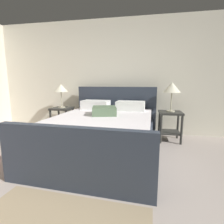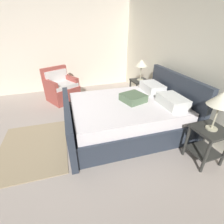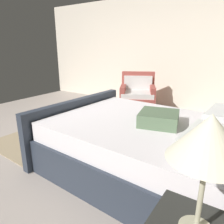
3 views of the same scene
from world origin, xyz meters
The scene contains 6 objects.
ground_plane centered at (0.00, 0.00, -0.01)m, with size 5.90×5.75×0.02m, color #AC9F96.
wall_side_left centered at (-3.01, 0.00, 1.29)m, with size 0.12×5.87×2.58m, color beige.
bed centered at (-0.08, 1.64, 0.34)m, with size 1.87×2.36×1.08m.
table_lamp_right centered at (1.11, 2.42, 1.07)m, with size 0.34×0.34×0.58m.
armchair centered at (-2.04, 0.49, 0.35)m, with size 0.98×0.97×0.90m.
area_rug centered at (-0.09, -0.17, 0.01)m, with size 1.51×1.14×0.01m, color tan.
Camera 3 is at (1.98, 2.52, 1.43)m, focal length 33.85 mm.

